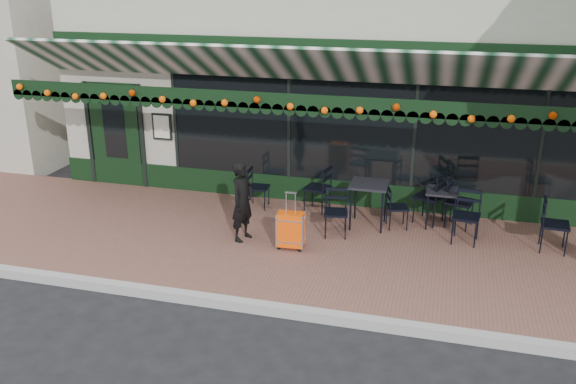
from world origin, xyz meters
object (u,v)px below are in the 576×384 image
(chair_a_extra, at_px, (555,225))
(chair_solo, at_px, (258,188))
(chair_b_right, at_px, (397,208))
(chair_a_right, at_px, (460,202))
(woman, at_px, (242,201))
(cafe_table_b, at_px, (369,188))
(suitcase, at_px, (291,230))
(chair_a_left, at_px, (429,197))
(chair_b_front, at_px, (336,213))
(cafe_table_a, at_px, (442,194))
(chair_b_left, at_px, (317,188))
(chair_a_front, at_px, (466,217))

(chair_a_extra, height_order, chair_solo, chair_a_extra)
(chair_a_extra, distance_m, chair_b_right, 2.60)
(chair_a_right, bearing_deg, chair_solo, 104.56)
(woman, height_order, cafe_table_b, woman)
(suitcase, xyz_separation_m, chair_a_left, (2.15, 1.77, 0.16))
(chair_solo, bearing_deg, chair_b_right, -99.06)
(chair_b_front, height_order, chair_solo, chair_b_front)
(cafe_table_b, distance_m, chair_solo, 2.25)
(chair_a_right, distance_m, chair_solo, 3.78)
(cafe_table_b, distance_m, chair_a_left, 1.18)
(woman, distance_m, cafe_table_a, 3.57)
(cafe_table_b, height_order, chair_b_right, cafe_table_b)
(chair_a_right, xyz_separation_m, chair_solo, (-3.78, -0.01, -0.07))
(cafe_table_a, xyz_separation_m, chair_a_right, (0.32, 0.07, -0.16))
(chair_b_left, bearing_deg, suitcase, 9.80)
(woman, distance_m, chair_a_extra, 5.17)
(chair_a_right, bearing_deg, suitcase, 136.60)
(chair_a_left, height_order, chair_a_right, chair_a_left)
(cafe_table_b, distance_m, chair_a_right, 1.66)
(chair_a_extra, relative_size, chair_b_front, 1.08)
(chair_a_right, xyz_separation_m, chair_b_left, (-2.63, 0.09, -0.01))
(chair_b_right, bearing_deg, chair_a_left, -69.35)
(cafe_table_b, bearing_deg, suitcase, -130.43)
(woman, bearing_deg, chair_a_extra, -62.72)
(suitcase, height_order, chair_a_left, suitcase)
(suitcase, relative_size, chair_b_right, 1.31)
(woman, xyz_separation_m, chair_a_left, (3.04, 1.60, -0.21))
(chair_a_extra, height_order, chair_b_right, chair_a_extra)
(suitcase, bearing_deg, chair_a_right, 29.14)
(cafe_table_b, distance_m, chair_a_front, 1.74)
(chair_b_left, height_order, chair_solo, chair_b_left)
(suitcase, distance_m, chair_a_left, 2.79)
(chair_solo, bearing_deg, chair_a_left, -90.78)
(chair_a_right, bearing_deg, cafe_table_b, 118.54)
(chair_b_left, bearing_deg, chair_a_extra, 91.49)
(chair_a_left, distance_m, chair_b_right, 0.68)
(chair_a_extra, xyz_separation_m, chair_solo, (-5.29, 0.64, -0.06))
(chair_a_front, xyz_separation_m, chair_solo, (-3.89, 0.67, -0.06))
(suitcase, bearing_deg, cafe_table_b, 46.50)
(suitcase, distance_m, chair_a_right, 3.18)
(cafe_table_a, relative_size, chair_a_front, 0.76)
(cafe_table_a, relative_size, chair_b_front, 0.83)
(suitcase, bearing_deg, chair_solo, 119.84)
(chair_a_extra, distance_m, chair_solo, 5.33)
(suitcase, bearing_deg, chair_a_front, 16.91)
(woman, xyz_separation_m, chair_a_extra, (5.08, 0.89, -0.24))
(chair_b_left, height_order, chair_b_right, chair_b_left)
(chair_b_front, bearing_deg, chair_a_left, 23.61)
(chair_a_front, distance_m, chair_b_left, 2.85)
(woman, height_order, chair_b_left, woman)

